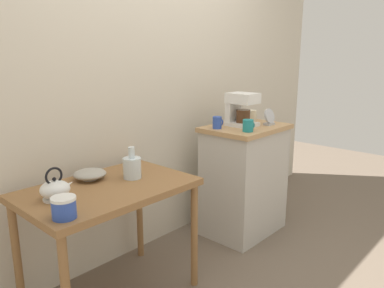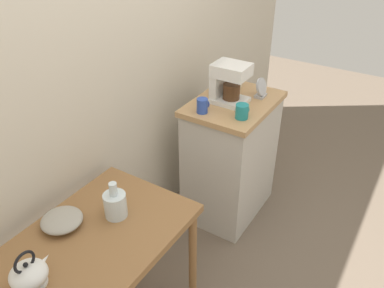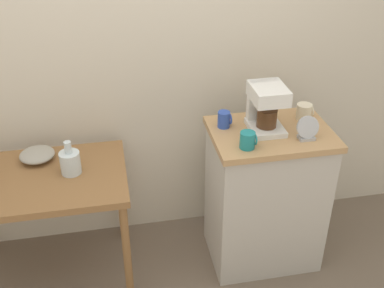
% 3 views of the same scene
% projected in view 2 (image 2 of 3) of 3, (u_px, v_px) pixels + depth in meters
% --- Properties ---
extents(ground_plane, '(8.00, 8.00, 0.00)m').
position_uv_depth(ground_plane, '(181.00, 259.00, 2.61)').
color(ground_plane, '#6B5B4C').
extents(back_wall, '(4.40, 0.10, 2.80)m').
position_uv_depth(back_wall, '(117.00, 34.00, 2.14)').
color(back_wall, beige).
rests_on(back_wall, ground_plane).
extents(wooden_table, '(0.95, 0.62, 0.72)m').
position_uv_depth(wooden_table, '(93.00, 253.00, 1.82)').
color(wooden_table, olive).
rests_on(wooden_table, ground_plane).
extents(kitchen_counter, '(0.67, 0.49, 0.90)m').
position_uv_depth(kitchen_counter, '(231.00, 158.00, 2.81)').
color(kitchen_counter, '#BCB7AD').
rests_on(kitchen_counter, ground_plane).
extents(bowl_stoneware, '(0.19, 0.19, 0.06)m').
position_uv_depth(bowl_stoneware, '(62.00, 220.00, 1.83)').
color(bowl_stoneware, '#9E998C').
rests_on(bowl_stoneware, wooden_table).
extents(teakettle, '(0.18, 0.15, 0.17)m').
position_uv_depth(teakettle, '(29.00, 274.00, 1.54)').
color(teakettle, white).
rests_on(teakettle, wooden_table).
extents(glass_carafe_vase, '(0.11, 0.11, 0.19)m').
position_uv_depth(glass_carafe_vase, '(115.00, 204.00, 1.87)').
color(glass_carafe_vase, silver).
rests_on(glass_carafe_vase, wooden_table).
extents(coffee_maker, '(0.18, 0.22, 0.26)m').
position_uv_depth(coffee_maker, '(227.00, 81.00, 2.49)').
color(coffee_maker, white).
rests_on(coffee_maker, kitchen_counter).
extents(mug_dark_teal, '(0.09, 0.08, 0.09)m').
position_uv_depth(mug_dark_teal, '(242.00, 111.00, 2.35)').
color(mug_dark_teal, teal).
rests_on(mug_dark_teal, kitchen_counter).
extents(mug_small_cream, '(0.09, 0.09, 0.09)m').
position_uv_depth(mug_small_cream, '(236.00, 80.00, 2.75)').
color(mug_small_cream, beige).
rests_on(mug_small_cream, kitchen_counter).
extents(mug_blue, '(0.08, 0.07, 0.09)m').
position_uv_depth(mug_blue, '(202.00, 106.00, 2.41)').
color(mug_blue, '#2D4CAD').
rests_on(mug_blue, kitchen_counter).
extents(table_clock, '(0.12, 0.06, 0.13)m').
position_uv_depth(table_clock, '(261.00, 89.00, 2.59)').
color(table_clock, '#B2B5BA').
rests_on(table_clock, kitchen_counter).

